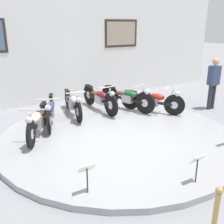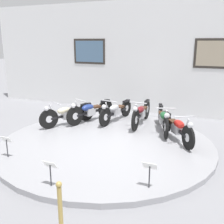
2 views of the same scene
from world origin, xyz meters
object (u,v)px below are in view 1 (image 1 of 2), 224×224
at_px(info_placard_front_centre, 197,163).
at_px(motorcycle_green, 128,97).
at_px(motorcycle_cream, 37,121).
at_px(motorcycle_red, 153,100).
at_px(info_placard_front_left, 87,172).
at_px(motorcycle_maroon, 100,98).
at_px(motorcycle_silver, 73,103).
at_px(motorcycle_blue, 50,110).
at_px(visitor_standing, 213,81).

bearing_deg(info_placard_front_centre, motorcycle_green, 72.55).
bearing_deg(motorcycle_green, motorcycle_cream, -168.33).
distance_m(motorcycle_red, info_placard_front_left, 4.28).
bearing_deg(motorcycle_maroon, info_placard_front_centre, -95.90).
bearing_deg(motorcycle_green, info_placard_front_left, -131.98).
relative_size(motorcycle_green, info_placard_front_centre, 3.73).
height_order(motorcycle_cream, motorcycle_silver, motorcycle_cream).
height_order(motorcycle_blue, motorcycle_green, motorcycle_green).
xyz_separation_m(motorcycle_blue, info_placard_front_centre, (1.22, -3.87, -0.01)).
height_order(motorcycle_maroon, info_placard_front_left, motorcycle_maroon).
height_order(motorcycle_silver, motorcycle_green, motorcycle_green).
xyz_separation_m(motorcycle_maroon, info_placard_front_centre, (-0.43, -4.21, -0.03)).
xyz_separation_m(motorcycle_cream, info_placard_front_centre, (1.72, -3.26, -0.01)).
xyz_separation_m(motorcycle_cream, visitor_standing, (5.52, -0.39, 0.43)).
height_order(motorcycle_red, info_placard_front_centre, motorcycle_red).
bearing_deg(motorcycle_green, visitor_standing, -21.13).
relative_size(motorcycle_green, motorcycle_red, 1.16).
distance_m(motorcycle_blue, motorcycle_green, 2.43).
relative_size(motorcycle_blue, motorcycle_red, 1.14).
distance_m(motorcycle_silver, info_placard_front_left, 3.76).
height_order(motorcycle_green, motorcycle_red, motorcycle_green).
distance_m(motorcycle_maroon, info_placard_front_left, 4.13).
relative_size(motorcycle_silver, motorcycle_green, 1.01).
height_order(motorcycle_cream, motorcycle_green, motorcycle_green).
xyz_separation_m(motorcycle_silver, info_placard_front_centre, (0.44, -4.20, -0.00)).
xyz_separation_m(motorcycle_cream, info_placard_front_left, (0.04, -2.61, -0.01)).
distance_m(motorcycle_blue, info_placard_front_centre, 4.05).
height_order(motorcycle_blue, info_placard_front_left, motorcycle_blue).
relative_size(motorcycle_cream, motorcycle_green, 0.92).
bearing_deg(motorcycle_blue, motorcycle_maroon, 11.68).
relative_size(motorcycle_cream, motorcycle_silver, 0.91).
distance_m(motorcycle_silver, motorcycle_red, 2.36).
height_order(motorcycle_maroon, visitor_standing, visitor_standing).
distance_m(motorcycle_green, motorcycle_red, 0.79).
distance_m(info_placard_front_left, visitor_standing, 5.92).
distance_m(motorcycle_green, info_placard_front_centre, 4.05).
distance_m(motorcycle_cream, motorcycle_blue, 0.78).
bearing_deg(motorcycle_maroon, motorcycle_green, -23.55).
height_order(motorcycle_silver, motorcycle_red, same).
distance_m(motorcycle_blue, motorcycle_maroon, 1.69).
xyz_separation_m(motorcycle_blue, motorcycle_maroon, (1.65, 0.34, 0.02)).
bearing_deg(motorcycle_maroon, motorcycle_red, -36.25).
xyz_separation_m(motorcycle_cream, motorcycle_green, (2.93, 0.61, 0.02)).
height_order(motorcycle_cream, motorcycle_red, motorcycle_cream).
distance_m(motorcycle_silver, motorcycle_maroon, 0.88).
distance_m(motorcycle_red, visitor_standing, 2.16).
xyz_separation_m(info_placard_front_left, visitor_standing, (5.48, 2.21, 0.44)).
relative_size(motorcycle_silver, info_placard_front_left, 3.78).
bearing_deg(motorcycle_blue, info_placard_front_left, -98.10).
relative_size(motorcycle_cream, motorcycle_maroon, 0.87).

